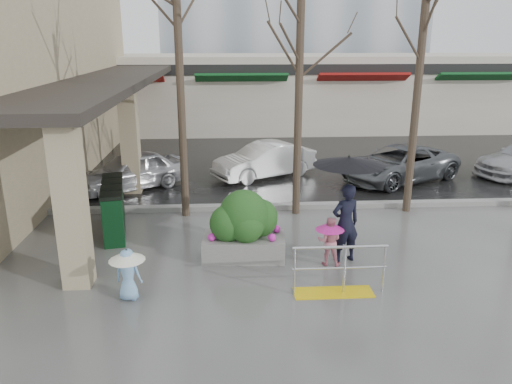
{
  "coord_description": "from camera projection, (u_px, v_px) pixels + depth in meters",
  "views": [
    {
      "loc": [
        -0.8,
        -10.07,
        4.93
      ],
      "look_at": [
        -0.09,
        1.56,
        1.3
      ],
      "focal_mm": 35.0,
      "sensor_mm": 36.0,
      "label": 1
    }
  ],
  "objects": [
    {
      "name": "child_blue",
      "position": [
        128.0,
        268.0,
        9.63
      ],
      "size": [
        0.7,
        0.7,
        1.06
      ],
      "rotation": [
        0.0,
        0.0,
        2.93
      ],
      "color": "#80B2E4",
      "rests_on": "ground"
    },
    {
      "name": "child_pink",
      "position": [
        329.0,
        238.0,
        11.13
      ],
      "size": [
        0.65,
        0.65,
        1.13
      ],
      "rotation": [
        0.0,
        0.0,
        2.91
      ],
      "color": "pink",
      "rests_on": "ground"
    },
    {
      "name": "news_boxes",
      "position": [
        114.0,
        208.0,
        13.03
      ],
      "size": [
        0.96,
        2.41,
        1.32
      ],
      "rotation": [
        0.0,
        0.0,
        0.19
      ],
      "color": "#0C3518",
      "rests_on": "ground"
    },
    {
      "name": "street_asphalt",
      "position": [
        238.0,
        117.0,
        32.08
      ],
      "size": [
        120.0,
        36.0,
        0.01
      ],
      "primitive_type": "cube",
      "color": "black",
      "rests_on": "ground"
    },
    {
      "name": "handrail",
      "position": [
        337.0,
        276.0,
        9.94
      ],
      "size": [
        1.9,
        0.5,
        1.03
      ],
      "color": "yellow",
      "rests_on": "ground"
    },
    {
      "name": "car_a",
      "position": [
        131.0,
        171.0,
        16.74
      ],
      "size": [
        3.89,
        3.31,
        1.26
      ],
      "primitive_type": "imported",
      "rotation": [
        0.0,
        0.0,
        -0.97
      ],
      "color": "#BABABF",
      "rests_on": "ground"
    },
    {
      "name": "pillar_front",
      "position": [
        71.0,
        205.0,
        9.89
      ],
      "size": [
        0.55,
        0.55,
        3.5
      ],
      "primitive_type": "cube",
      "color": "tan",
      "rests_on": "ground"
    },
    {
      "name": "tree_west",
      "position": [
        178.0,
        31.0,
        12.92
      ],
      "size": [
        3.2,
        3.2,
        6.8
      ],
      "color": "#382B21",
      "rests_on": "ground"
    },
    {
      "name": "tree_mideast",
      "position": [
        422.0,
        40.0,
        13.36
      ],
      "size": [
        3.2,
        3.2,
        6.5
      ],
      "color": "#382B21",
      "rests_on": "ground"
    },
    {
      "name": "planter",
      "position": [
        244.0,
        226.0,
        11.45
      ],
      "size": [
        1.94,
        1.12,
        1.64
      ],
      "rotation": [
        0.0,
        0.0,
        -0.06
      ],
      "color": "slate",
      "rests_on": "ground"
    },
    {
      "name": "canopy_slab",
      "position": [
        110.0,
        76.0,
        17.38
      ],
      "size": [
        2.8,
        18.0,
        0.25
      ],
      "primitive_type": "cube",
      "color": "#2D2823",
      "rests_on": "pillar_front"
    },
    {
      "name": "tree_midwest",
      "position": [
        301.0,
        25.0,
        13.06
      ],
      "size": [
        3.2,
        3.2,
        7.0
      ],
      "color": "#382B21",
      "rests_on": "ground"
    },
    {
      "name": "woman",
      "position": [
        347.0,
        196.0,
        11.05
      ],
      "size": [
        1.57,
        1.57,
        2.49
      ],
      "rotation": [
        0.0,
        0.0,
        3.41
      ],
      "color": "black",
      "rests_on": "ground"
    },
    {
      "name": "car_c",
      "position": [
        399.0,
        163.0,
        17.73
      ],
      "size": [
        4.99,
        3.96,
        1.26
      ],
      "primitive_type": "imported",
      "rotation": [
        0.0,
        0.0,
        -1.09
      ],
      "color": "#595D61",
      "rests_on": "ground"
    },
    {
      "name": "curb",
      "position": [
        254.0,
        207.0,
        14.9
      ],
      "size": [
        120.0,
        0.3,
        0.15
      ],
      "primitive_type": "cube",
      "color": "gray",
      "rests_on": "ground"
    },
    {
      "name": "car_b",
      "position": [
        264.0,
        160.0,
        18.18
      ],
      "size": [
        4.0,
        3.0,
        1.26
      ],
      "primitive_type": "imported",
      "rotation": [
        0.0,
        0.0,
        -1.07
      ],
      "color": "white",
      "rests_on": "ground"
    },
    {
      "name": "ground",
      "position": [
        264.0,
        268.0,
        11.11
      ],
      "size": [
        120.0,
        120.0,
        0.0
      ],
      "primitive_type": "plane",
      "color": "#51514F",
      "rests_on": "ground"
    },
    {
      "name": "pillar_back",
      "position": [
        130.0,
        140.0,
        16.09
      ],
      "size": [
        0.55,
        0.55,
        3.5
      ],
      "primitive_type": "cube",
      "color": "tan",
      "rests_on": "ground"
    },
    {
      "name": "storefront_row",
      "position": [
        276.0,
        92.0,
        27.75
      ],
      "size": [
        34.0,
        6.74,
        4.0
      ],
      "color": "beige",
      "rests_on": "ground"
    }
  ]
}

